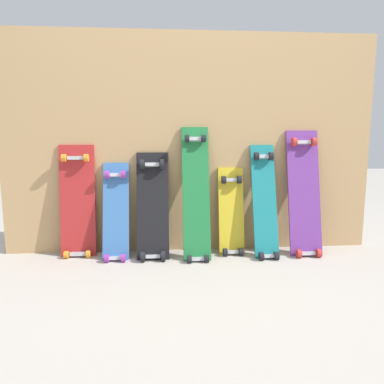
{
  "coord_description": "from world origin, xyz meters",
  "views": [
    {
      "loc": [
        -0.2,
        -2.55,
        0.84
      ],
      "look_at": [
        0.0,
        -0.07,
        0.45
      ],
      "focal_mm": 34.39,
      "sensor_mm": 36.0,
      "label": 1
    }
  ],
  "objects": [
    {
      "name": "skateboard_purple",
      "position": [
        0.8,
        -0.07,
        0.4
      ],
      "size": [
        0.23,
        0.28,
        0.94
      ],
      "color": "#6B338C",
      "rests_on": "ground"
    },
    {
      "name": "ground_plane",
      "position": [
        0.0,
        0.0,
        0.0
      ],
      "size": [
        12.0,
        12.0,
        0.0
      ],
      "primitive_type": "plane",
      "color": "#B2AAA0"
    },
    {
      "name": "skateboard_blue",
      "position": [
        -0.52,
        -0.07,
        0.29
      ],
      "size": [
        0.18,
        0.26,
        0.72
      ],
      "color": "#386BAD",
      "rests_on": "ground"
    },
    {
      "name": "skateboard_teal",
      "position": [
        0.51,
        -0.09,
        0.35
      ],
      "size": [
        0.17,
        0.3,
        0.84
      ],
      "color": "#197A7F",
      "rests_on": "ground"
    },
    {
      "name": "skateboard_green",
      "position": [
        0.03,
        -0.09,
        0.41
      ],
      "size": [
        0.19,
        0.31,
        0.96
      ],
      "color": "#1E7238",
      "rests_on": "ground"
    },
    {
      "name": "skateboard_black",
      "position": [
        -0.27,
        -0.07,
        0.33
      ],
      "size": [
        0.22,
        0.27,
        0.78
      ],
      "color": "black",
      "rests_on": "ground"
    },
    {
      "name": "plywood_wall_panel",
      "position": [
        0.0,
        0.07,
        0.77
      ],
      "size": [
        2.63,
        0.04,
        1.54
      ],
      "primitive_type": "cube",
      "color": "tan",
      "rests_on": "ground"
    },
    {
      "name": "skateboard_red",
      "position": [
        -0.79,
        -0.01,
        0.35
      ],
      "size": [
        0.24,
        0.16,
        0.84
      ],
      "color": "#B22626",
      "rests_on": "ground"
    },
    {
      "name": "skateboard_yellow",
      "position": [
        0.28,
        -0.03,
        0.27
      ],
      "size": [
        0.18,
        0.2,
        0.68
      ],
      "color": "gold",
      "rests_on": "ground"
    }
  ]
}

